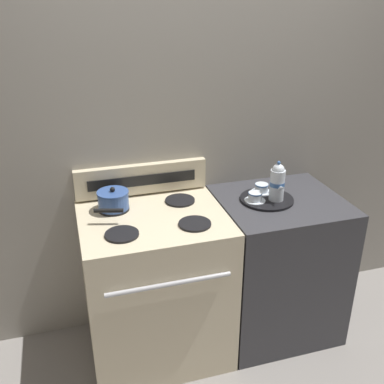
# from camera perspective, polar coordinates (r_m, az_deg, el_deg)

# --- Properties ---
(ground_plane) EXTENTS (6.00, 6.00, 0.00)m
(ground_plane) POSITION_cam_1_polar(r_m,az_deg,el_deg) (3.00, 2.73, -17.56)
(ground_plane) COLOR gray
(wall_back) EXTENTS (6.00, 0.05, 2.20)m
(wall_back) POSITION_cam_1_polar(r_m,az_deg,el_deg) (2.72, 0.78, 4.92)
(wall_back) COLOR #9E998E
(wall_back) RESTS_ON ground
(stove) EXTENTS (0.79, 0.68, 0.91)m
(stove) POSITION_cam_1_polar(r_m,az_deg,el_deg) (2.64, -4.60, -11.79)
(stove) COLOR beige
(stove) RESTS_ON ground
(control_panel) EXTENTS (0.77, 0.05, 0.18)m
(control_panel) POSITION_cam_1_polar(r_m,az_deg,el_deg) (2.63, -6.41, 1.67)
(control_panel) COLOR beige
(control_panel) RESTS_ON stove
(side_counter) EXTENTS (0.71, 0.65, 0.90)m
(side_counter) POSITION_cam_1_polar(r_m,az_deg,el_deg) (2.86, 10.56, -9.08)
(side_counter) COLOR #38383D
(side_counter) RESTS_ON ground
(saucepan) EXTENTS (0.20, 0.27, 0.12)m
(saucepan) POSITION_cam_1_polar(r_m,az_deg,el_deg) (2.48, -9.99, -1.00)
(saucepan) COLOR #335193
(saucepan) RESTS_ON stove
(serving_tray) EXTENTS (0.31, 0.31, 0.01)m
(serving_tray) POSITION_cam_1_polar(r_m,az_deg,el_deg) (2.62, 9.46, -0.89)
(serving_tray) COLOR black
(serving_tray) RESTS_ON side_counter
(teapot) EXTENTS (0.09, 0.14, 0.23)m
(teapot) POSITION_cam_1_polar(r_m,az_deg,el_deg) (2.56, 10.79, 1.25)
(teapot) COLOR silver
(teapot) RESTS_ON serving_tray
(teacup_left) EXTENTS (0.12, 0.12, 0.05)m
(teacup_left) POSITION_cam_1_polar(r_m,az_deg,el_deg) (2.56, 8.02, -0.61)
(teacup_left) COLOR silver
(teacup_left) RESTS_ON serving_tray
(teacup_right) EXTENTS (0.12, 0.12, 0.05)m
(teacup_right) POSITION_cam_1_polar(r_m,az_deg,el_deg) (2.67, 8.81, 0.48)
(teacup_right) COLOR silver
(teacup_right) RESTS_ON serving_tray
(creamer_jug) EXTENTS (0.06, 0.06, 0.07)m
(creamer_jug) POSITION_cam_1_polar(r_m,az_deg,el_deg) (2.67, 10.98, 0.54)
(creamer_jug) COLOR silver
(creamer_jug) RESTS_ON serving_tray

